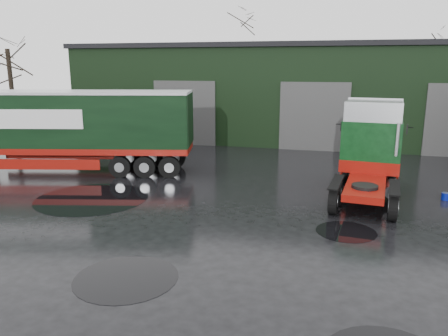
# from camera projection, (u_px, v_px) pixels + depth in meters

# --- Properties ---
(ground) EXTENTS (100.00, 100.00, 0.00)m
(ground) POSITION_uv_depth(u_px,v_px,m) (220.00, 232.00, 13.31)
(ground) COLOR black
(warehouse) EXTENTS (32.40, 12.40, 6.30)m
(warehouse) POSITION_uv_depth(u_px,v_px,m) (319.00, 91.00, 30.95)
(warehouse) COLOR black
(warehouse) RESTS_ON ground
(hero_tractor) EXTENTS (3.13, 6.10, 3.64)m
(hero_tractor) POSITION_uv_depth(u_px,v_px,m) (369.00, 152.00, 16.05)
(hero_tractor) COLOR black
(hero_tractor) RESTS_ON ground
(trailer_left) EXTENTS (12.60, 5.20, 3.83)m
(trailer_left) POSITION_uv_depth(u_px,v_px,m) (60.00, 132.00, 20.39)
(trailer_left) COLOR silver
(trailer_left) RESTS_ON ground
(wash_bucket) EXTENTS (0.35, 0.35, 0.27)m
(wash_bucket) POSITION_uv_depth(u_px,v_px,m) (445.00, 196.00, 16.43)
(wash_bucket) COLOR #06138C
(wash_bucket) RESTS_ON ground
(tree_left) EXTENTS (4.40, 4.40, 8.50)m
(tree_left) POSITION_uv_depth(u_px,v_px,m) (10.00, 76.00, 27.75)
(tree_left) COLOR black
(tree_left) RESTS_ON ground
(tree_back_a) EXTENTS (4.40, 4.40, 9.50)m
(tree_back_a) POSITION_uv_depth(u_px,v_px,m) (240.00, 67.00, 41.95)
(tree_back_a) COLOR black
(tree_back_a) RESTS_ON ground
(tree_back_b) EXTENTS (4.40, 4.40, 7.50)m
(tree_back_b) POSITION_uv_depth(u_px,v_px,m) (417.00, 79.00, 38.31)
(tree_back_b) COLOR black
(tree_back_b) RESTS_ON ground
(puddle_0) EXTENTS (2.49, 2.49, 0.01)m
(puddle_0) POSITION_uv_depth(u_px,v_px,m) (126.00, 278.00, 10.42)
(puddle_0) COLOR black
(puddle_0) RESTS_ON ground
(puddle_1) EXTENTS (1.83, 1.83, 0.01)m
(puddle_1) POSITION_uv_depth(u_px,v_px,m) (346.00, 232.00, 13.31)
(puddle_1) COLOR black
(puddle_1) RESTS_ON ground
(puddle_2) EXTENTS (4.24, 4.24, 0.01)m
(puddle_2) POSITION_uv_depth(u_px,v_px,m) (92.00, 198.00, 16.62)
(puddle_2) COLOR black
(puddle_2) RESTS_ON ground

